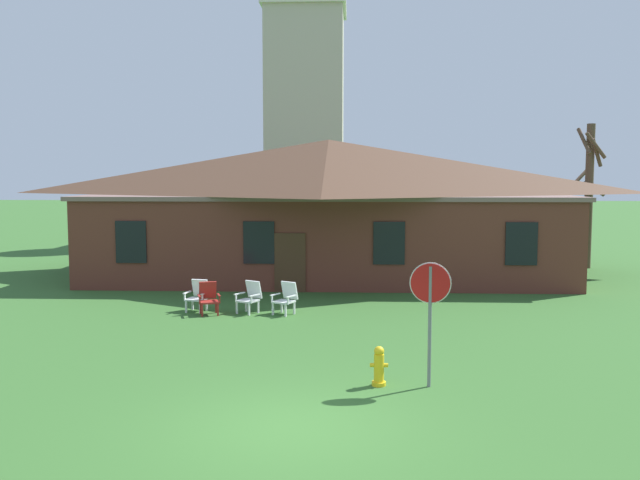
# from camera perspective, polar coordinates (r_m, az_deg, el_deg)

# --- Properties ---
(ground_plane) EXTENTS (200.00, 200.00, 0.00)m
(ground_plane) POSITION_cam_1_polar(r_m,az_deg,el_deg) (11.76, -2.43, -15.22)
(ground_plane) COLOR #336028
(brick_building) EXTENTS (18.99, 10.40, 5.60)m
(brick_building) POSITION_cam_1_polar(r_m,az_deg,el_deg) (29.18, 0.71, 2.87)
(brick_building) COLOR brown
(brick_building) RESTS_ON ground
(dome_tower) EXTENTS (5.18, 5.18, 20.43)m
(dome_tower) POSITION_cam_1_polar(r_m,az_deg,el_deg) (44.99, -1.22, 12.10)
(dome_tower) COLOR #BCB29E
(dome_tower) RESTS_ON ground
(stop_sign) EXTENTS (0.80, 0.17, 2.46)m
(stop_sign) POSITION_cam_1_polar(r_m,az_deg,el_deg) (13.62, 9.05, -4.79)
(stop_sign) COLOR slate
(stop_sign) RESTS_ON ground
(lawn_chair_by_porch) EXTENTS (0.73, 0.77, 0.96)m
(lawn_chair_by_porch) POSITION_cam_1_polar(r_m,az_deg,el_deg) (21.45, -10.01, -4.46)
(lawn_chair_by_porch) COLOR white
(lawn_chair_by_porch) RESTS_ON ground
(lawn_chair_near_door) EXTENTS (0.75, 0.81, 0.96)m
(lawn_chair_near_door) POSITION_cam_1_polar(r_m,az_deg,el_deg) (20.94, -9.16, -4.68)
(lawn_chair_near_door) COLOR maroon
(lawn_chair_near_door) RESTS_ON ground
(lawn_chair_left_end) EXTENTS (0.83, 0.86, 0.96)m
(lawn_chair_left_end) POSITION_cam_1_polar(r_m,az_deg,el_deg) (20.96, -5.78, -4.63)
(lawn_chair_left_end) COLOR white
(lawn_chair_left_end) RESTS_ON ground
(lawn_chair_middle) EXTENTS (0.83, 0.86, 0.96)m
(lawn_chair_middle) POSITION_cam_1_polar(r_m,az_deg,el_deg) (20.71, -2.82, -4.73)
(lawn_chair_middle) COLOR white
(lawn_chair_middle) RESTS_ON ground
(bare_tree_beside_building) EXTENTS (1.79, 1.83, 6.36)m
(bare_tree_beside_building) POSITION_cam_1_polar(r_m,az_deg,el_deg) (32.80, 21.22, 3.83)
(bare_tree_beside_building) COLOR brown
(bare_tree_beside_building) RESTS_ON ground
(fire_hydrant) EXTENTS (0.36, 0.28, 0.79)m
(fire_hydrant) POSITION_cam_1_polar(r_m,az_deg,el_deg) (13.88, 4.87, -10.36)
(fire_hydrant) COLOR gold
(fire_hydrant) RESTS_ON ground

